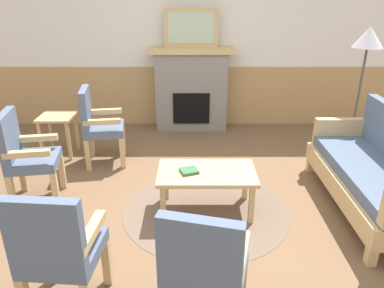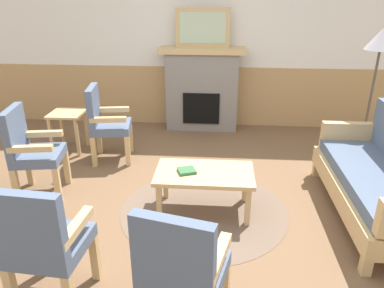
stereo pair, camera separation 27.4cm
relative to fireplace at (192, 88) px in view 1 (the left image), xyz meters
The scene contains 14 objects.
ground_plane 2.44m from the fireplace, 90.00° to the right, with size 14.00×14.00×0.00m, color brown.
wall_back 0.70m from the fireplace, 90.00° to the left, with size 7.20×0.14×2.70m.
fireplace is the anchor object (origin of this frame).
framed_picture 0.91m from the fireplace, 90.00° to the left, with size 0.80×0.04×0.56m.
couch 3.02m from the fireplace, 52.69° to the right, with size 0.70×1.80×0.98m.
coffee_table 2.44m from the fireplace, 86.31° to the right, with size 0.96×0.56×0.44m.
round_rug 2.51m from the fireplace, 86.31° to the right, with size 1.70×1.70×0.01m, color brown.
book_on_table 2.45m from the fireplace, 90.40° to the right, with size 0.16×0.15×0.03m, color #33663D.
armchair_near_fireplace 1.75m from the fireplace, 132.15° to the right, with size 0.55×0.55×0.98m.
armchair_by_window_left 2.79m from the fireplace, 127.32° to the right, with size 0.55×0.55×0.98m.
armchair_front_left 3.81m from the fireplace, 103.08° to the right, with size 0.52×0.52×0.98m.
armchair_front_center 3.90m from the fireplace, 88.77° to the right, with size 0.58×0.58×0.98m.
side_table 2.07m from the fireplace, 149.54° to the right, with size 0.44×0.44×0.55m.
floor_lamp_by_couch 2.52m from the fireplace, 26.93° to the right, with size 0.36×0.36×1.68m.
Camera 1 is at (0.01, -3.29, 2.09)m, focal length 34.49 mm.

